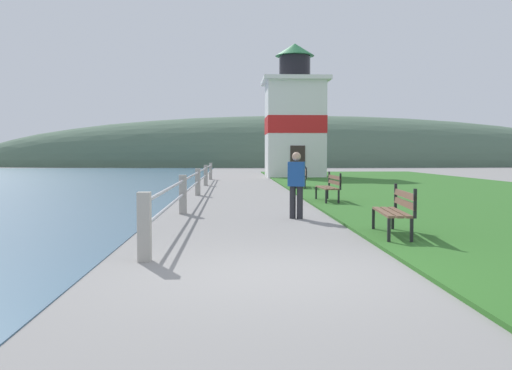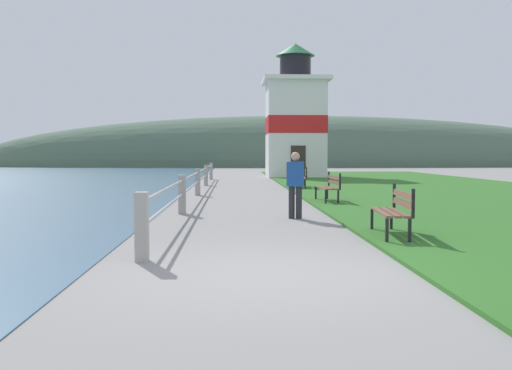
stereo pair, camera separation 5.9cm
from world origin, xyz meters
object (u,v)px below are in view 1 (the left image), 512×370
object	(u,v)px
park_bench_near	(396,208)
person_strolling	(296,183)
park_bench_midway	(330,185)
lighthouse	(295,121)
park_bench_far	(303,176)

from	to	relation	value
park_bench_near	person_strolling	world-z (taller)	person_strolling
park_bench_midway	person_strolling	bearing A→B (deg)	68.38
park_bench_midway	lighthouse	distance (m)	19.33
park_bench_near	park_bench_far	xyz separation A→B (m)	(0.12, 14.38, 0.00)
park_bench_far	person_strolling	bearing A→B (deg)	88.35
park_bench_far	lighthouse	size ratio (longest dim) A/B	0.23
park_bench_near	park_bench_midway	world-z (taller)	same
person_strolling	park_bench_far	bearing A→B (deg)	8.05
park_bench_near	lighthouse	size ratio (longest dim) A/B	0.20
park_bench_near	park_bench_midway	distance (m)	7.30
park_bench_midway	lighthouse	world-z (taller)	lighthouse
park_bench_near	lighthouse	bearing A→B (deg)	-87.20
lighthouse	person_strolling	size ratio (longest dim) A/B	5.48
park_bench_near	park_bench_midway	size ratio (longest dim) A/B	0.99
park_bench_far	lighthouse	xyz separation A→B (m)	(0.97, 11.98, 3.07)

